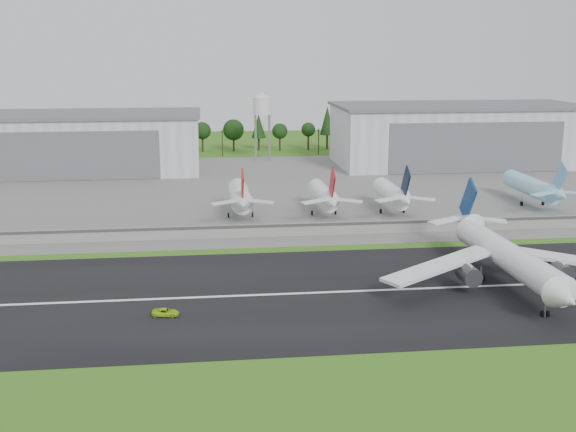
{
  "coord_description": "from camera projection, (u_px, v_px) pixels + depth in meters",
  "views": [
    {
      "loc": [
        -30.68,
        -125.63,
        48.05
      ],
      "look_at": [
        -11.07,
        40.0,
        9.0
      ],
      "focal_mm": 45.0,
      "sensor_mm": 36.0,
      "label": 1
    }
  ],
  "objects": [
    {
      "name": "water_tower",
      "position": [
        262.0,
        104.0,
        308.65
      ],
      "size": [
        8.4,
        8.4,
        29.4
      ],
      "color": "#99999E",
      "rests_on": "ground"
    },
    {
      "name": "runway_centerline",
      "position": [
        360.0,
        291.0,
        145.58
      ],
      "size": [
        220.0,
        1.0,
        0.02
      ],
      "primitive_type": "cube",
      "color": "white",
      "rests_on": "runway"
    },
    {
      "name": "ground_vehicle",
      "position": [
        166.0,
        312.0,
        132.0
      ],
      "size": [
        5.26,
        3.04,
        1.38
      ],
      "primitive_type": "imported",
      "rotation": [
        0.0,
        0.0,
        1.41
      ],
      "color": "#A3D218",
      "rests_on": "runway"
    },
    {
      "name": "runway",
      "position": [
        360.0,
        291.0,
        145.6
      ],
      "size": [
        320.0,
        60.0,
        0.1
      ],
      "primitive_type": "cube",
      "color": "black",
      "rests_on": "ground"
    },
    {
      "name": "parked_jet_skyblue",
      "position": [
        536.0,
        188.0,
        221.49
      ],
      "size": [
        7.36,
        37.29,
        16.63
      ],
      "color": "#91DAFB",
      "rests_on": "ground"
    },
    {
      "name": "parked_jet_navy",
      "position": [
        394.0,
        194.0,
        211.39
      ],
      "size": [
        7.36,
        31.29,
        16.53
      ],
      "color": "white",
      "rests_on": "ground"
    },
    {
      "name": "main_airliner",
      "position": [
        509.0,
        264.0,
        147.62
      ],
      "size": [
        57.27,
        59.13,
        18.17
      ],
      "rotation": [
        0.0,
        0.0,
        3.17
      ],
      "color": "white",
      "rests_on": "runway"
    },
    {
      "name": "parked_jet_red_a",
      "position": [
        240.0,
        197.0,
        206.2
      ],
      "size": [
        7.36,
        31.29,
        16.82
      ],
      "color": "silver",
      "rests_on": "ground"
    },
    {
      "name": "ground",
      "position": [
        371.0,
        309.0,
        135.94
      ],
      "size": [
        600.0,
        600.0,
        0.0
      ],
      "primitive_type": "plane",
      "color": "#376518",
      "rests_on": "ground"
    },
    {
      "name": "apron",
      "position": [
        293.0,
        188.0,
        251.96
      ],
      "size": [
        320.0,
        150.0,
        0.1
      ],
      "primitive_type": "cube",
      "color": "slate",
      "rests_on": "ground"
    },
    {
      "name": "hangar_west",
      "position": [
        77.0,
        142.0,
        283.59
      ],
      "size": [
        97.0,
        44.0,
        23.2
      ],
      "color": "silver",
      "rests_on": "ground"
    },
    {
      "name": "hangar_east",
      "position": [
        457.0,
        134.0,
        301.11
      ],
      "size": [
        102.0,
        47.0,
        25.2
      ],
      "color": "silver",
      "rests_on": "ground"
    },
    {
      "name": "parked_jet_red_b",
      "position": [
        325.0,
        196.0,
        209.03
      ],
      "size": [
        7.36,
        31.29,
        16.49
      ],
      "color": "white",
      "rests_on": "ground"
    },
    {
      "name": "blast_fence",
      "position": [
        323.0,
        229.0,
        188.69
      ],
      "size": [
        240.0,
        0.61,
        3.5
      ],
      "color": "gray",
      "rests_on": "ground"
    },
    {
      "name": "utility_poles",
      "position": [
        271.0,
        155.0,
        329.32
      ],
      "size": [
        230.0,
        3.0,
        12.0
      ],
      "primitive_type": null,
      "color": "black",
      "rests_on": "ground"
    },
    {
      "name": "treeline",
      "position": [
        268.0,
        151.0,
        343.82
      ],
      "size": [
        320.0,
        16.0,
        22.0
      ],
      "primitive_type": null,
      "color": "black",
      "rests_on": "ground"
    }
  ]
}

